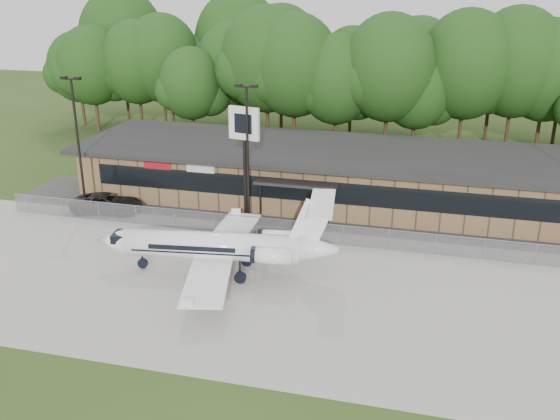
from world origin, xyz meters
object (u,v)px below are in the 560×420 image
(business_jet, at_px, (221,247))
(suv, at_px, (107,203))
(pole_sign, at_px, (244,136))
(terminal, at_px, (336,174))

(business_jet, bearing_deg, suv, 139.71)
(suv, height_order, pole_sign, pole_sign)
(terminal, relative_size, pole_sign, 4.74)
(business_jet, xyz_separation_m, suv, (-11.89, 7.67, -1.06))
(business_jet, bearing_deg, pole_sign, 89.12)
(business_jet, height_order, suv, business_jet)
(business_jet, relative_size, pole_sign, 1.72)
(terminal, xyz_separation_m, business_jet, (-4.41, -14.87, -0.38))
(terminal, relative_size, suv, 7.71)
(pole_sign, bearing_deg, suv, -167.61)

